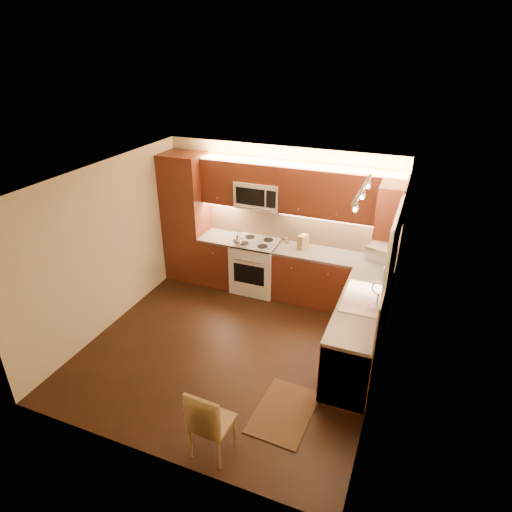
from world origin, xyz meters
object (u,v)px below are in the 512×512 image
at_px(microwave, 259,194).
at_px(dining_chair, 212,420).
at_px(toaster_oven, 380,253).
at_px(stove, 256,266).
at_px(kettle, 238,239).
at_px(knife_block, 303,242).
at_px(soap_bottle, 386,269).
at_px(sink, 364,294).

xyz_separation_m(microwave, dining_chair, (0.86, -3.51, -1.27)).
distance_m(toaster_oven, dining_chair, 3.74).
height_order(stove, kettle, kettle).
xyz_separation_m(stove, toaster_oven, (2.03, 0.13, 0.55)).
distance_m(microwave, knife_block, 1.07).
xyz_separation_m(stove, knife_block, (0.80, 0.07, 0.56)).
relative_size(knife_block, dining_chair, 0.27).
xyz_separation_m(soap_bottle, dining_chair, (-1.33, -3.04, -0.54)).
bearing_deg(kettle, soap_bottle, -19.39).
bearing_deg(knife_block, toaster_oven, 23.79).
height_order(sink, dining_chair, sink).
relative_size(toaster_oven, knife_block, 1.57).
relative_size(toaster_oven, dining_chair, 0.42).
relative_size(microwave, dining_chair, 0.85).
height_order(kettle, toaster_oven, toaster_oven).
relative_size(microwave, soap_bottle, 4.26).
bearing_deg(toaster_oven, kettle, -153.95).
relative_size(stove, dining_chair, 1.02).
bearing_deg(dining_chair, toaster_oven, 74.42).
height_order(kettle, dining_chair, kettle).
distance_m(stove, knife_block, 0.98).
bearing_deg(dining_chair, microwave, 106.73).
bearing_deg(dining_chair, sink, 66.08).
xyz_separation_m(toaster_oven, dining_chair, (-1.18, -3.50, -0.57)).
height_order(stove, soap_bottle, soap_bottle).
relative_size(sink, knife_block, 3.56).
xyz_separation_m(toaster_oven, soap_bottle, (0.15, -0.46, -0.02)).
bearing_deg(kettle, toaster_oven, -8.03).
relative_size(stove, kettle, 4.75).
height_order(knife_block, dining_chair, knife_block).
distance_m(sink, soap_bottle, 0.81).
height_order(sink, kettle, kettle).
xyz_separation_m(stove, soap_bottle, (2.19, -0.34, 0.53)).
bearing_deg(kettle, stove, 26.51).
distance_m(kettle, knife_block, 1.08).
distance_m(knife_block, dining_chair, 3.50).
relative_size(kettle, dining_chair, 0.22).
height_order(kettle, soap_bottle, kettle).
relative_size(microwave, sink, 0.88).
bearing_deg(soap_bottle, dining_chair, -124.42).
bearing_deg(sink, soap_bottle, 76.62).
xyz_separation_m(microwave, knife_block, (0.80, -0.06, -0.70)).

